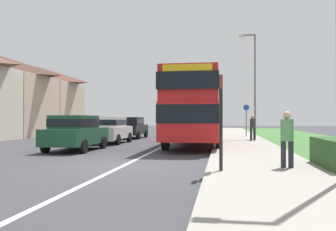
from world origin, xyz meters
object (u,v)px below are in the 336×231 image
(pedestrian_walking_away, at_px, (253,126))
(pedestrian_at_stop, at_px, (287,136))
(parked_car_white, at_px, (110,129))
(parked_car_black, at_px, (131,127))
(double_decker_bus, at_px, (197,106))
(bus_stop_sign, at_px, (221,116))
(parked_car_dark_green, at_px, (76,131))
(cycle_route_sign, at_px, (246,119))
(street_lamp_mid, at_px, (253,79))

(pedestrian_walking_away, bearing_deg, pedestrian_at_stop, -90.55)
(parked_car_white, distance_m, parked_car_black, 5.36)
(parked_car_white, xyz_separation_m, parked_car_black, (-0.13, 5.36, 0.01))
(double_decker_bus, xyz_separation_m, pedestrian_walking_away, (3.25, 2.96, -1.17))
(parked_car_white, bearing_deg, double_decker_bus, -7.10)
(pedestrian_walking_away, height_order, bus_stop_sign, bus_stop_sign)
(parked_car_dark_green, distance_m, cycle_route_sign, 14.69)
(pedestrian_at_stop, height_order, street_lamp_mid, street_lamp_mid)
(pedestrian_at_stop, bearing_deg, double_decker_bus, 108.93)
(pedestrian_walking_away, relative_size, street_lamp_mid, 0.23)
(double_decker_bus, xyz_separation_m, parked_car_black, (-5.28, 6.00, -1.28))
(bus_stop_sign, relative_size, street_lamp_mid, 0.36)
(parked_car_dark_green, distance_m, pedestrian_walking_away, 10.98)
(double_decker_bus, distance_m, pedestrian_at_stop, 9.74)
(bus_stop_sign, xyz_separation_m, street_lamp_mid, (2.12, 14.95, 2.58))
(pedestrian_walking_away, bearing_deg, cycle_route_sign, 90.59)
(double_decker_bus, xyz_separation_m, street_lamp_mid, (3.47, 4.96, 1.97))
(parked_car_black, bearing_deg, parked_car_dark_green, -89.64)
(double_decker_bus, relative_size, parked_car_black, 2.61)
(street_lamp_mid, bearing_deg, pedestrian_walking_away, -96.17)
(street_lamp_mid, bearing_deg, bus_stop_sign, -98.09)
(parked_car_black, distance_m, street_lamp_mid, 9.39)
(parked_car_dark_green, height_order, parked_car_white, parked_car_dark_green)
(double_decker_bus, xyz_separation_m, parked_car_dark_green, (-5.21, -4.04, -1.26))
(double_decker_bus, bearing_deg, parked_car_white, 172.90)
(double_decker_bus, distance_m, street_lamp_mid, 6.37)
(cycle_route_sign, bearing_deg, pedestrian_walking_away, -89.41)
(parked_car_dark_green, bearing_deg, parked_car_black, 90.36)
(pedestrian_walking_away, xyz_separation_m, cycle_route_sign, (-0.05, 5.03, 0.45))
(cycle_route_sign, bearing_deg, double_decker_bus, -111.83)
(pedestrian_walking_away, height_order, cycle_route_sign, cycle_route_sign)
(pedestrian_walking_away, bearing_deg, bus_stop_sign, -98.39)
(parked_car_black, relative_size, pedestrian_walking_away, 2.43)
(bus_stop_sign, height_order, street_lamp_mid, street_lamp_mid)
(double_decker_bus, height_order, pedestrian_walking_away, double_decker_bus)
(pedestrian_walking_away, bearing_deg, street_lamp_mid, 83.83)
(parked_car_dark_green, xyz_separation_m, street_lamp_mid, (8.68, 9.00, 3.23))
(parked_car_white, distance_m, pedestrian_at_stop, 12.82)
(parked_car_dark_green, height_order, bus_stop_sign, bus_stop_sign)
(double_decker_bus, relative_size, pedestrian_at_stop, 6.34)
(cycle_route_sign, bearing_deg, parked_car_white, -138.65)
(pedestrian_at_stop, distance_m, pedestrian_walking_away, 12.10)
(pedestrian_at_stop, distance_m, bus_stop_sign, 2.06)
(double_decker_bus, distance_m, pedestrian_walking_away, 4.55)
(parked_car_white, height_order, bus_stop_sign, bus_stop_sign)
(parked_car_white, relative_size, cycle_route_sign, 1.55)
(bus_stop_sign, bearing_deg, cycle_route_sign, 84.10)
(parked_car_black, xyz_separation_m, pedestrian_at_stop, (8.41, -15.15, 0.11))
(parked_car_dark_green, xyz_separation_m, cycle_route_sign, (8.42, 12.03, 0.54))
(parked_car_black, xyz_separation_m, street_lamp_mid, (8.75, -1.04, 3.25))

